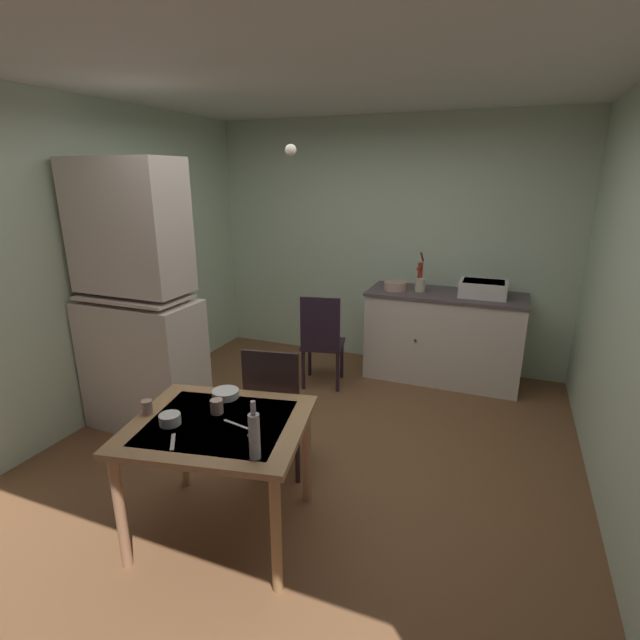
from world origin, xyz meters
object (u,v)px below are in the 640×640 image
hand_pump (420,274)px  serving_bowl_wide (225,394)px  teacup_mint (217,406)px  hutch_cabinet (138,310)px  chair_far_side (276,409)px  mixing_bowl_counter (395,286)px  dining_table (219,437)px  glass_bottle (254,435)px  chair_by_counter (322,340)px  sink_basin (483,289)px

hand_pump → serving_bowl_wide: hand_pump is taller
serving_bowl_wide → teacup_mint: bearing=-71.3°
serving_bowl_wide → teacup_mint: size_ratio=1.98×
hutch_cabinet → teacup_mint: size_ratio=25.93×
chair_far_side → serving_bowl_wide: size_ratio=5.80×
hand_pump → mixing_bowl_counter: size_ratio=1.72×
mixing_bowl_counter → serving_bowl_wide: (-0.50, -2.41, -0.21)m
hand_pump → chair_far_side: size_ratio=0.41×
hutch_cabinet → dining_table: hutch_cabinet is taller
glass_bottle → mixing_bowl_counter: bearing=89.9°
chair_by_counter → glass_bottle: (0.56, -2.31, 0.36)m
hand_pump → chair_far_side: hand_pump is taller
sink_basin → teacup_mint: 2.96m
sink_basin → mixing_bowl_counter: bearing=-176.6°
chair_by_counter → serving_bowl_wide: size_ratio=5.72×
sink_basin → hand_pump: 0.63m
dining_table → serving_bowl_wide: 0.33m
hutch_cabinet → chair_by_counter: 1.73m
hutch_cabinet → dining_table: bearing=-33.4°
hutch_cabinet → glass_bottle: 1.98m
sink_basin → chair_by_counter: bearing=-155.2°
chair_far_side → glass_bottle: bearing=-69.1°
hutch_cabinet → serving_bowl_wide: (1.16, -0.57, -0.27)m
mixing_bowl_counter → chair_by_counter: (-0.57, -0.61, -0.46)m
mixing_bowl_counter → serving_bowl_wide: mixing_bowl_counter is taller
hutch_cabinet → mixing_bowl_counter: hutch_cabinet is taller
mixing_bowl_counter → hutch_cabinet: bearing=-131.9°
mixing_bowl_counter → chair_by_counter: size_ratio=0.24×
hutch_cabinet → serving_bowl_wide: size_ratio=13.07×
sink_basin → chair_far_side: (-1.19, -2.10, -0.49)m
serving_bowl_wide → glass_bottle: (0.49, -0.51, 0.10)m
hutch_cabinet → dining_table: size_ratio=1.95×
dining_table → glass_bottle: glass_bottle is taller
chair_by_counter → teacup_mint: chair_by_counter is taller
sink_basin → glass_bottle: 3.10m
serving_bowl_wide → hutch_cabinet: bearing=153.8°
hand_pump → glass_bottle: bearing=-94.4°
hand_pump → serving_bowl_wide: (-0.73, -2.51, -0.33)m
chair_by_counter → teacup_mint: size_ratio=11.34×
dining_table → glass_bottle: size_ratio=3.64×
sink_basin → serving_bowl_wide: (-1.35, -2.46, -0.24)m
sink_basin → teacup_mint: size_ratio=5.26×
hutch_cabinet → chair_far_side: (1.32, -0.20, -0.52)m
chair_far_side → chair_by_counter: (-0.23, 1.44, -0.01)m
sink_basin → dining_table: (-1.22, -2.74, -0.36)m
chair_by_counter → glass_bottle: 2.41m
sink_basin → glass_bottle: bearing=-106.1°
dining_table → mixing_bowl_counter: bearing=82.1°
mixing_bowl_counter → glass_bottle: size_ratio=0.74×
hand_pump → teacup_mint: (-0.66, -2.70, -0.31)m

